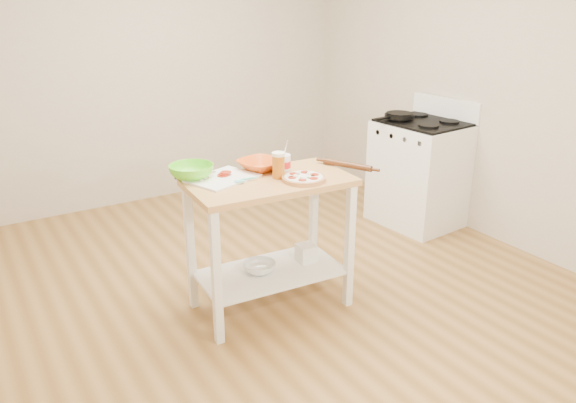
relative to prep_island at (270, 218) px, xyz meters
The scene contains 15 objects.
room_shell 0.76m from the prep_island, 49.94° to the left, with size 4.04×4.54×2.74m.
prep_island is the anchor object (origin of this frame).
gas_stove 1.96m from the prep_island, 16.55° to the left, with size 0.67×0.77×1.11m.
skillet 1.89m from the prep_island, 22.39° to the left, with size 0.41×0.26×0.03m.
pizza 0.35m from the prep_island, 37.92° to the right, with size 0.27×0.27×0.04m.
cutting_board 0.40m from the prep_island, 147.01° to the left, with size 0.47×0.41×0.04m.
spatula 0.32m from the prep_island, 168.74° to the left, with size 0.16×0.05×0.01m.
knife 0.57m from the prep_island, 145.75° to the left, with size 0.27×0.04×0.01m.
orange_bowl 0.36m from the prep_island, 76.44° to the left, with size 0.27×0.27×0.07m, color #D95618.
green_bowl 0.57m from the prep_island, 145.46° to the left, with size 0.28×0.28×0.09m, color #60E323.
beer_pint 0.35m from the prep_island, ahead, with size 0.08×0.08×0.16m.
yogurt_tub 0.35m from the prep_island, 24.49° to the left, with size 0.10×0.10×0.22m.
rolling_pin 0.62m from the prep_island, ahead, with size 0.04×0.04×0.35m, color #512A12.
shelf_glass_bowl 0.35m from the prep_island, 160.78° to the left, with size 0.21×0.21×0.07m, color silver.
shelf_bin 0.43m from the prep_island, ahead, with size 0.12×0.12×0.12m, color white.
Camera 1 is at (-1.84, -3.08, 2.01)m, focal length 35.00 mm.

